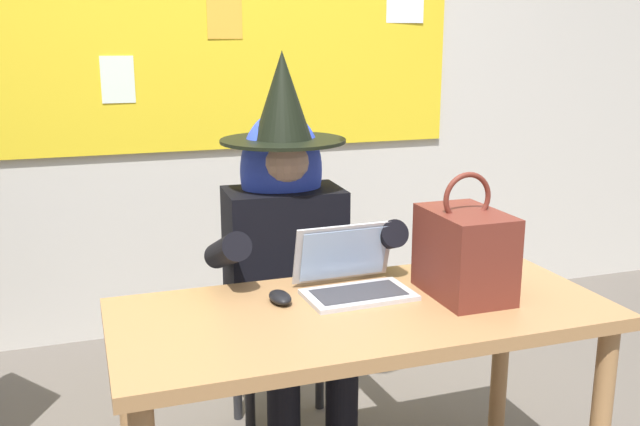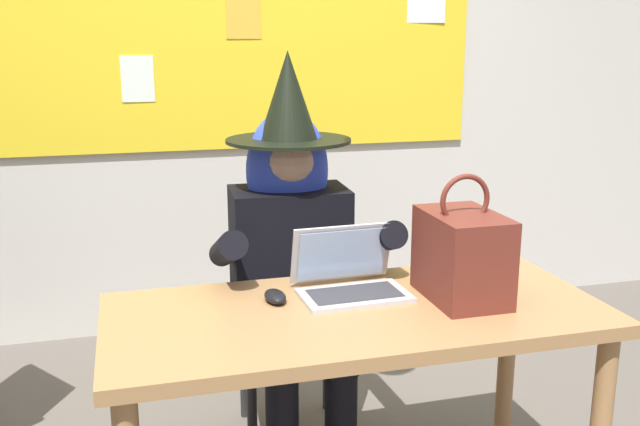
% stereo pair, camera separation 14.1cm
% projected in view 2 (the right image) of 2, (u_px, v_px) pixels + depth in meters
% --- Properties ---
extents(wall_back_bulletin, '(5.87, 2.00, 2.62)m').
position_uv_depth(wall_back_bulletin, '(243.00, 72.00, 3.60)').
color(wall_back_bulletin, beige).
rests_on(wall_back_bulletin, ground).
extents(desk_main, '(1.43, 0.65, 0.74)m').
position_uv_depth(desk_main, '(357.00, 340.00, 2.07)').
color(desk_main, '#A37547').
rests_on(desk_main, ground).
extents(chair_at_desk, '(0.45, 0.45, 0.90)m').
position_uv_depth(chair_at_desk, '(288.00, 304.00, 2.73)').
color(chair_at_desk, black).
rests_on(chair_at_desk, ground).
extents(person_costumed, '(0.61, 0.70, 1.46)m').
position_uv_depth(person_costumed, '(293.00, 240.00, 2.55)').
color(person_costumed, black).
rests_on(person_costumed, ground).
extents(laptop, '(0.33, 0.26, 0.20)m').
position_uv_depth(laptop, '(350.00, 279.00, 2.16)').
color(laptop, '#B7B7BC').
rests_on(laptop, desk_main).
extents(computer_mouse, '(0.07, 0.11, 0.03)m').
position_uv_depth(computer_mouse, '(275.00, 296.00, 2.09)').
color(computer_mouse, black).
rests_on(computer_mouse, desk_main).
extents(handbag, '(0.20, 0.30, 0.38)m').
position_uv_depth(handbag, '(462.00, 255.00, 2.10)').
color(handbag, maroon).
rests_on(handbag, desk_main).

